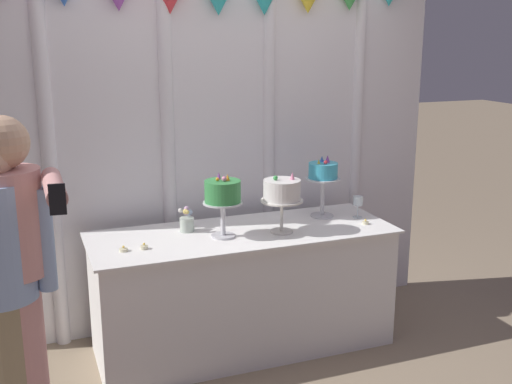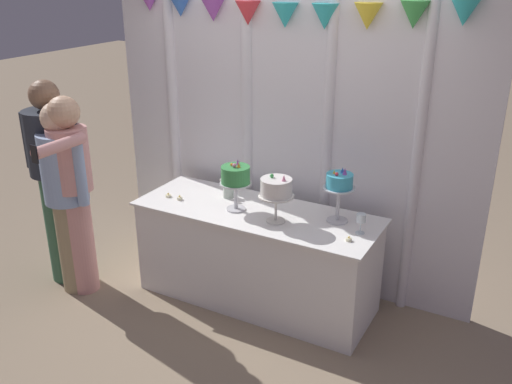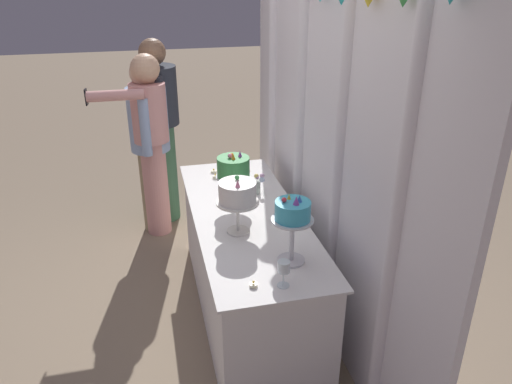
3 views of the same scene
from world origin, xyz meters
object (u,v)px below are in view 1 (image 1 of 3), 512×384
wine_glass (358,202)px  cake_display_center (282,192)px  guest_girl_blue_dress (14,268)px  guest_man_dark_suit (0,283)px  cake_display_leftmost (223,194)px  cake_table (243,290)px  cake_display_rightmost (323,175)px  tealight_far_left (123,249)px  tealight_near_left (144,247)px  flower_vase (187,221)px  tealight_near_right (365,223)px

wine_glass → cake_display_center: bearing=-169.3°
guest_girl_blue_dress → guest_man_dark_suit: bearing=-175.4°
cake_display_leftmost → cake_table: bearing=20.6°
cake_display_leftmost → cake_display_rightmost: size_ratio=0.94×
wine_glass → cake_display_rightmost: bearing=153.3°
cake_display_center → tealight_far_left: cake_display_center is taller
tealight_near_left → guest_girl_blue_dress: size_ratio=0.03×
cake_display_center → wine_glass: size_ratio=2.58×
wine_glass → guest_man_dark_suit: size_ratio=0.09×
cake_display_rightmost → flower_vase: (-0.92, 0.01, -0.22)m
cake_display_leftmost → cake_display_rightmost: 0.77m
cake_display_center → cake_table: bearing=155.4°
wine_glass → tealight_far_left: (-1.55, -0.11, -0.10)m
cake_display_leftmost → guest_man_dark_suit: guest_man_dark_suit is taller
cake_table → cake_display_rightmost: cake_display_rightmost is taller
wine_glass → tealight_far_left: 1.56m
cake_table → tealight_near_right: size_ratio=44.80×
cake_display_leftmost → tealight_far_left: (-0.60, -0.04, -0.25)m
tealight_far_left → tealight_near_right: 1.53m
wine_glass → flower_vase: size_ratio=0.90×
cake_display_rightmost → flower_vase: size_ratio=2.56×
cake_display_center → wine_glass: (0.59, 0.11, -0.15)m
cake_table → tealight_near_right: tealight_near_right is taller
flower_vase → tealight_far_left: (-0.43, -0.23, -0.05)m
cake_display_rightmost → cake_display_leftmost: bearing=-166.9°
cake_display_center → guest_man_dark_suit: bearing=-163.9°
guest_girl_blue_dress → wine_glass: bearing=15.0°
cake_display_leftmost → cake_display_rightmost: cake_display_rightmost is taller
tealight_far_left → tealight_near_right: size_ratio=1.15×
cake_display_center → cake_display_rightmost: size_ratio=0.91×
cake_table → tealight_near_left: (-0.63, -0.11, 0.40)m
cake_display_rightmost → guest_girl_blue_dress: (-1.91, -0.67, -0.14)m
guest_man_dark_suit → guest_girl_blue_dress: 0.09m
tealight_far_left → flower_vase: bearing=28.1°
cake_display_rightmost → guest_man_dark_suit: bearing=-161.1°
flower_vase → guest_man_dark_suit: (-1.06, -0.69, 0.02)m
cake_display_rightmost → wine_glass: cake_display_rightmost is taller
cake_display_leftmost → wine_glass: 0.97m
wine_glass → guest_man_dark_suit: guest_man_dark_suit is taller
tealight_near_right → cake_table: bearing=170.2°
cake_display_leftmost → guest_girl_blue_dress: guest_girl_blue_dress is taller
cake_display_center → guest_girl_blue_dress: size_ratio=0.23×
cake_display_leftmost → cake_display_center: cake_display_leftmost is taller
guest_man_dark_suit → cake_table: bearing=22.1°
cake_display_leftmost → tealight_far_left: 0.65m
cake_display_rightmost → guest_girl_blue_dress: size_ratio=0.25×
cake_table → cake_display_rightmost: bearing=11.2°
cake_table → tealight_far_left: size_ratio=39.08×
tealight_near_left → guest_man_dark_suit: bearing=-148.8°
cake_table → cake_display_leftmost: 0.67m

